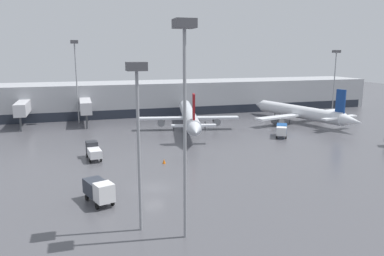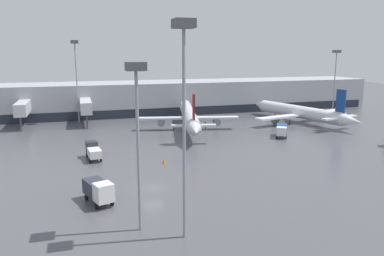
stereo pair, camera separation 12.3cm
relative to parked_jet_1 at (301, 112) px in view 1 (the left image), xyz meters
name	(u,v)px [view 1 (the left image)]	position (x,y,z in m)	size (l,w,h in m)	color
ground_plane	(154,188)	(-44.65, -35.09, -2.57)	(320.00, 320.00, 0.00)	#4C4C51
terminal_building	(110,99)	(-44.75, 26.80, 1.93)	(160.00, 27.97, 9.00)	#9EA0A5
parked_jet_1	(301,112)	(0.00, 0.00, 0.00)	(27.66, 34.04, 9.26)	silver
parked_jet_2	(189,116)	(-29.48, -0.31, 0.69)	(22.50, 38.59, 9.66)	silver
service_truck_0	(99,190)	(-51.70, -38.11, -0.95)	(3.52, 5.47, 2.80)	#2D333D
service_truck_2	(282,130)	(-13.10, -13.11, -1.03)	(4.47, 5.56, 2.46)	#19478C
service_truck_3	(93,150)	(-51.46, -18.90, -1.10)	(2.44, 5.53, 2.67)	silver
traffic_cone_1	(164,161)	(-40.92, -24.81, -2.18)	(0.51, 0.51, 0.77)	orange
apron_light_mast_0	(336,63)	(19.34, 12.99, 11.70)	(1.80, 1.80, 18.05)	gray
apron_light_mast_2	(75,59)	(-53.43, 15.70, 13.19)	(1.80, 1.80, 20.23)	gray
apron_light_mast_6	(185,71)	(-44.41, -49.00, 13.06)	(1.80, 1.80, 20.04)	gray
apron_light_mast_7	(137,98)	(-48.18, -46.30, 10.55)	(1.80, 1.80, 16.39)	gray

